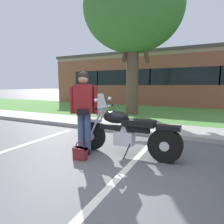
# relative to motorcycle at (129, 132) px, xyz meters

# --- Properties ---
(ground_plane) EXTENTS (140.00, 140.00, 0.00)m
(ground_plane) POSITION_rel_motorcycle_xyz_m (-0.07, -1.11, -0.49)
(ground_plane) COLOR #565659
(curb_strip) EXTENTS (60.00, 0.20, 0.12)m
(curb_strip) POSITION_rel_motorcycle_xyz_m (-0.07, 1.80, -0.43)
(curb_strip) COLOR #ADA89E
(curb_strip) RESTS_ON ground
(concrete_walk) EXTENTS (60.00, 1.50, 0.08)m
(concrete_walk) POSITION_rel_motorcycle_xyz_m (-0.07, 2.65, -0.45)
(concrete_walk) COLOR #ADA89E
(concrete_walk) RESTS_ON ground
(grass_lawn) EXTENTS (60.00, 6.47, 0.06)m
(grass_lawn) POSITION_rel_motorcycle_xyz_m (-0.07, 6.64, -0.46)
(grass_lawn) COLOR #518E3D
(grass_lawn) RESTS_ON ground
(stall_stripe_0) EXTENTS (0.20, 4.40, 0.01)m
(stall_stripe_0) POSITION_rel_motorcycle_xyz_m (-2.52, -0.91, -0.49)
(stall_stripe_0) COLOR silver
(stall_stripe_0) RESTS_ON ground
(stall_stripe_1) EXTENTS (0.20, 4.40, 0.01)m
(stall_stripe_1) POSITION_rel_motorcycle_xyz_m (0.21, -0.91, -0.49)
(stall_stripe_1) COLOR silver
(stall_stripe_1) RESTS_ON ground
(motorcycle) EXTENTS (2.24, 0.82, 1.26)m
(motorcycle) POSITION_rel_motorcycle_xyz_m (0.00, 0.00, 0.00)
(motorcycle) COLOR black
(motorcycle) RESTS_ON ground
(rider_person) EXTENTS (0.53, 0.39, 1.70)m
(rider_person) POSITION_rel_motorcycle_xyz_m (-0.89, -0.29, 0.50)
(rider_person) COLOR black
(rider_person) RESTS_ON ground
(handbag) EXTENTS (0.28, 0.13, 0.36)m
(handbag) POSITION_rel_motorcycle_xyz_m (-0.77, -0.62, -0.34)
(handbag) COLOR maroon
(handbag) RESTS_ON ground
(shade_tree) EXTENTS (4.55, 4.55, 6.82)m
(shade_tree) POSITION_rel_motorcycle_xyz_m (-1.93, 5.24, 4.35)
(shade_tree) COLOR brown
(shade_tree) RESTS_ON ground
(hedge_left) EXTENTS (3.33, 0.90, 1.24)m
(hedge_left) POSITION_rel_motorcycle_xyz_m (-5.03, 10.13, 0.16)
(hedge_left) COLOR #336B2D
(hedge_left) RESTS_ON ground
(hedge_center_left) EXTENTS (2.60, 0.90, 1.24)m
(hedge_center_left) POSITION_rel_motorcycle_xyz_m (-1.21, 10.13, 0.16)
(hedge_center_left) COLOR #336B2D
(hedge_center_left) RESTS_ON ground
(brick_building) EXTENTS (24.65, 11.40, 3.86)m
(brick_building) POSITION_rel_motorcycle_xyz_m (1.90, 15.13, 1.45)
(brick_building) COLOR #93513D
(brick_building) RESTS_ON ground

